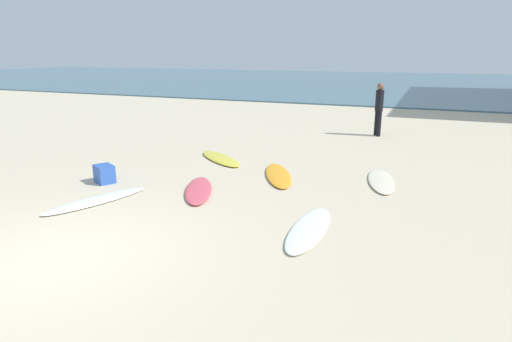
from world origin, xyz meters
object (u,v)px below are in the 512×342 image
Objects in this scene: surfboard_1 at (221,158)px; surfboard_5 at (278,175)px; surfboard_0 at (97,201)px; surfboard_2 at (381,181)px; surfboard_3 at (309,229)px; beach_cooler at (104,174)px; surfboard_4 at (199,190)px; beachgoer_near at (379,106)px.

surfboard_1 is 2.25m from surfboard_5.
surfboard_0 is 1.08× the size of surfboard_2.
surfboard_2 is at bearing -57.15° from surfboard_1.
surfboard_1 reaches higher than surfboard_2.
surfboard_3 is 4.50× the size of beach_cooler.
surfboard_3 is (4.32, 0.23, 0.00)m from surfboard_0.
surfboard_4 is 0.89× the size of surfboard_5.
surfboard_2 is 0.94× the size of surfboard_5.
surfboard_5 is 4.68× the size of beach_cooler.
surfboard_1 reaches higher than surfboard_3.
surfboard_1 is at bearing 63.13° from beach_cooler.
surfboard_5 is (2.04, -0.96, 0.00)m from surfboard_1.
beachgoer_near is at bearing 86.37° from surfboard_2.
beach_cooler is at bearing -176.21° from surfboard_5.
surfboard_4 reaches higher than surfboard_3.
surfboard_1 is 1.13× the size of beachgoer_near.
beach_cooler is (-5.86, -2.44, 0.17)m from surfboard_2.
surfboard_4 is 2.34m from beach_cooler.
surfboard_1 is 5.25m from surfboard_3.
surfboard_3 is at bearing -158.26° from surfboard_0.
surfboard_2 and surfboard_3 have the same top height.
surfboard_4 is 4.14× the size of beach_cooler.
surfboard_1 is 3.28m from beach_cooler.
beachgoer_near reaches higher than surfboard_3.
surfboard_2 is 3.43m from surfboard_3.
surfboard_0 is 2.06m from surfboard_4.
surfboard_3 is at bearing -35.00° from beachgoer_near.
surfboard_3 is 2.97m from surfboard_4.
surfboard_4 is at bearing 5.33° from beach_cooler.
beach_cooler is at bearing -37.05° from surfboard_0.
surfboard_3 is at bearing -86.77° from surfboard_5.
surfboard_0 is at bearing -157.10° from surfboard_5.
surfboard_5 is at bearing 29.18° from beach_cooler.
surfboard_1 is (0.72, 4.05, 0.01)m from surfboard_0.
beach_cooler is (-0.76, 1.12, 0.17)m from surfboard_0.
surfboard_2 is 1.06× the size of surfboard_4.
surfboard_4 reaches higher than surfboard_5.
surfboard_0 is at bearing -156.79° from surfboard_2.
surfboard_0 is 1.19× the size of beachgoer_near.
surfboard_0 is at bearing -166.06° from surfboard_4.
beach_cooler is at bearing 158.64° from surfboard_4.
beach_cooler reaches higher than surfboard_0.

